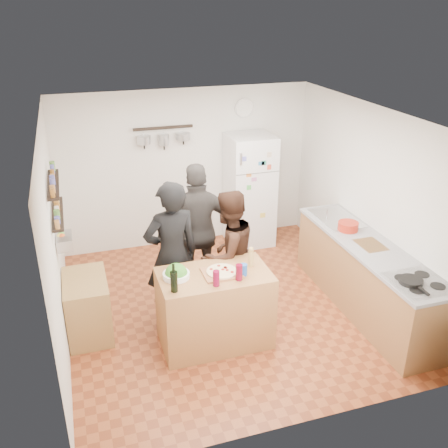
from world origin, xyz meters
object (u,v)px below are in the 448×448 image
object	(u,v)px
pepper_mill	(251,258)
person_left	(172,255)
salt_canister	(243,270)
counter_run	(366,277)
person_center	(228,254)
wall_clock	(244,108)
fridge	(250,190)
prep_island	(215,308)
skillet	(411,281)
wine_bottle	(174,282)
person_back	(199,231)
red_bowl	(348,226)
salad_bowl	(176,275)
side_table	(88,307)

from	to	relation	value
pepper_mill	person_left	distance (m)	0.96
salt_canister	pepper_mill	bearing A→B (deg)	48.58
salt_canister	counter_run	bearing A→B (deg)	7.04
person_left	person_center	bearing A→B (deg)	170.33
counter_run	wall_clock	size ratio (longest dim) A/B	8.77
person_center	counter_run	size ratio (longest dim) A/B	0.63
salt_canister	fridge	distance (m)	2.71
prep_island	person_left	size ratio (longest dim) A/B	0.68
skillet	person_left	bearing A→B (deg)	148.72
wall_clock	wine_bottle	bearing A→B (deg)	-121.40
counter_run	fridge	size ratio (longest dim) A/B	1.46
person_back	counter_run	xyz separation A→B (m)	(1.93, -1.01, -0.47)
salt_canister	fridge	xyz separation A→B (m)	(1.00, 2.52, -0.08)
wine_bottle	skillet	bearing A→B (deg)	-14.15
person_back	wall_clock	world-z (taller)	wall_clock
red_bowl	prep_island	bearing A→B (deg)	-164.44
salt_canister	counter_run	size ratio (longest dim) A/B	0.05
prep_island	fridge	size ratio (longest dim) A/B	0.69
red_bowl	wall_clock	distance (m)	2.56
pepper_mill	wall_clock	bearing A→B (deg)	72.42
wine_bottle	fridge	size ratio (longest dim) A/B	0.13
person_left	counter_run	distance (m)	2.50
pepper_mill	fridge	size ratio (longest dim) A/B	0.11
person_left	person_back	xyz separation A→B (m)	(0.48, 0.54, -0.00)
person_left	wall_clock	bearing A→B (deg)	-135.62
person_center	prep_island	bearing A→B (deg)	32.53
wall_clock	pepper_mill	bearing A→B (deg)	-107.58
salad_bowl	person_back	xyz separation A→B (m)	(0.54, 1.06, -0.02)
salt_canister	person_center	xyz separation A→B (m)	(0.04, 0.67, -0.15)
salt_canister	fridge	size ratio (longest dim) A/B	0.07
pepper_mill	counter_run	size ratio (longest dim) A/B	0.07
pepper_mill	person_back	size ratio (longest dim) A/B	0.10
prep_island	pepper_mill	xyz separation A→B (m)	(0.45, 0.05, 0.55)
prep_island	wall_clock	xyz separation A→B (m)	(1.30, 2.73, 1.69)
skillet	wall_clock	distance (m)	3.82
person_back	fridge	world-z (taller)	person_back
red_bowl	side_table	distance (m)	3.45
skillet	wall_clock	world-z (taller)	wall_clock
salt_canister	person_back	size ratio (longest dim) A/B	0.07
wine_bottle	person_back	size ratio (longest dim) A/B	0.13
pepper_mill	person_back	bearing A→B (deg)	107.52
person_back	skillet	bearing A→B (deg)	138.78
salad_bowl	pepper_mill	xyz separation A→B (m)	(0.87, 0.00, 0.07)
prep_island	person_back	distance (m)	1.21
prep_island	fridge	xyz separation A→B (m)	(1.30, 2.40, 0.45)
pepper_mill	salt_canister	size ratio (longest dim) A/B	1.44
wine_bottle	red_bowl	size ratio (longest dim) A/B	0.86
salad_bowl	prep_island	bearing A→B (deg)	-6.79
side_table	person_center	bearing A→B (deg)	-2.35
salad_bowl	side_table	bearing A→B (deg)	149.74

